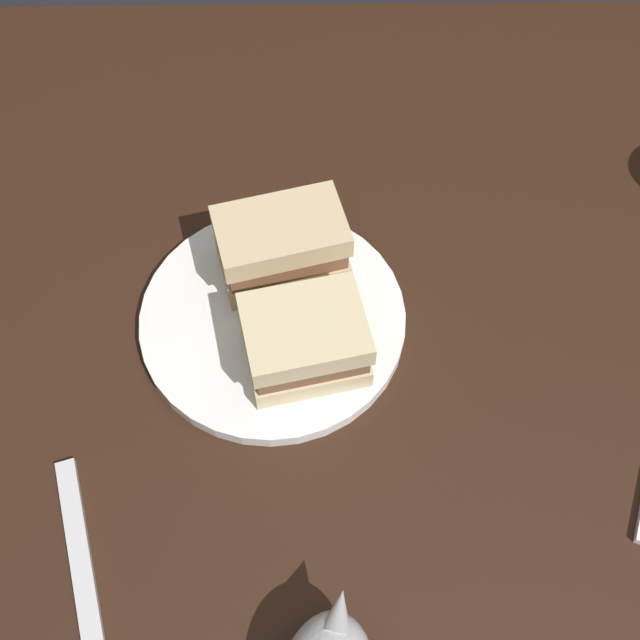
% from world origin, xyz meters
% --- Properties ---
extents(ground_plane, '(6.00, 6.00, 0.00)m').
position_xyz_m(ground_plane, '(0.00, 0.00, 0.00)').
color(ground_plane, black).
extents(dining_table, '(1.28, 0.96, 0.77)m').
position_xyz_m(dining_table, '(0.00, 0.00, 0.39)').
color(dining_table, black).
rests_on(dining_table, ground).
extents(plate, '(0.24, 0.24, 0.01)m').
position_xyz_m(plate, '(-0.09, 0.03, 0.78)').
color(plate, white).
rests_on(plate, dining_table).
extents(sandwich_half_left, '(0.12, 0.10, 0.06)m').
position_xyz_m(sandwich_half_left, '(-0.06, -0.01, 0.82)').
color(sandwich_half_left, beige).
rests_on(sandwich_half_left, plate).
extents(sandwich_half_right, '(0.13, 0.10, 0.07)m').
position_xyz_m(sandwich_half_right, '(-0.08, 0.08, 0.82)').
color(sandwich_half_right, '#CCB284').
rests_on(sandwich_half_right, plate).
extents(potato_wedge_front, '(0.06, 0.03, 0.02)m').
position_xyz_m(potato_wedge_front, '(-0.04, 0.04, 0.80)').
color(potato_wedge_front, gold).
rests_on(potato_wedge_front, plate).
extents(potato_wedge_middle, '(0.02, 0.04, 0.02)m').
position_xyz_m(potato_wedge_middle, '(-0.02, 0.01, 0.80)').
color(potato_wedge_middle, gold).
rests_on(potato_wedge_middle, plate).
extents(potato_wedge_back, '(0.02, 0.04, 0.02)m').
position_xyz_m(potato_wedge_back, '(-0.05, 0.04, 0.80)').
color(potato_wedge_back, '#AD702D').
rests_on(potato_wedge_back, plate).
extents(potato_wedge_left_edge, '(0.05, 0.05, 0.02)m').
position_xyz_m(potato_wedge_left_edge, '(-0.05, 0.02, 0.79)').
color(potato_wedge_left_edge, '#AD702D').
rests_on(potato_wedge_left_edge, plate).
extents(potato_wedge_right_edge, '(0.03, 0.04, 0.02)m').
position_xyz_m(potato_wedge_right_edge, '(-0.04, 0.04, 0.80)').
color(potato_wedge_right_edge, '#B77F33').
rests_on(potato_wedge_right_edge, plate).
extents(potato_wedge_stray, '(0.04, 0.06, 0.02)m').
position_xyz_m(potato_wedge_stray, '(-0.05, 0.08, 0.80)').
color(potato_wedge_stray, gold).
rests_on(potato_wedge_stray, plate).
extents(fork, '(0.07, 0.18, 0.01)m').
position_xyz_m(fork, '(-0.23, -0.19, 0.78)').
color(fork, silver).
rests_on(fork, dining_table).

